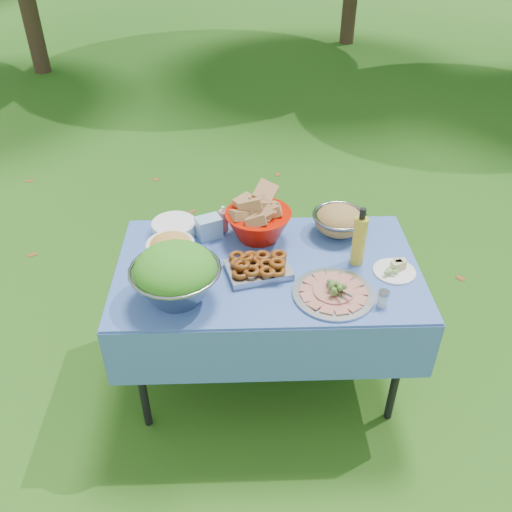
{
  "coord_description": "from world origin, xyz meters",
  "views": [
    {
      "loc": [
        -0.12,
        -2.08,
        2.35
      ],
      "look_at": [
        -0.06,
        0.0,
        0.82
      ],
      "focal_mm": 38.0,
      "sensor_mm": 36.0,
      "label": 1
    }
  ],
  "objects_px": {
    "salad_bowl": "(175,275)",
    "bread_bowl": "(258,218)",
    "pasta_bowl_steel": "(339,220)",
    "oil_bottle": "(360,236)",
    "plate_stack": "(174,227)",
    "picnic_table": "(267,323)",
    "charcuterie_platter": "(334,288)"
  },
  "relations": [
    {
      "from": "salad_bowl",
      "to": "bread_bowl",
      "type": "relative_size",
      "value": 1.17
    },
    {
      "from": "pasta_bowl_steel",
      "to": "oil_bottle",
      "type": "relative_size",
      "value": 0.92
    },
    {
      "from": "plate_stack",
      "to": "pasta_bowl_steel",
      "type": "relative_size",
      "value": 0.83
    },
    {
      "from": "picnic_table",
      "to": "pasta_bowl_steel",
      "type": "distance_m",
      "value": 0.66
    },
    {
      "from": "picnic_table",
      "to": "charcuterie_platter",
      "type": "distance_m",
      "value": 0.56
    },
    {
      "from": "salad_bowl",
      "to": "plate_stack",
      "type": "xyz_separation_m",
      "value": [
        -0.06,
        0.53,
        -0.1
      ]
    },
    {
      "from": "bread_bowl",
      "to": "charcuterie_platter",
      "type": "relative_size",
      "value": 0.92
    },
    {
      "from": "bread_bowl",
      "to": "charcuterie_platter",
      "type": "distance_m",
      "value": 0.58
    },
    {
      "from": "pasta_bowl_steel",
      "to": "picnic_table",
      "type": "bearing_deg",
      "value": -143.9
    },
    {
      "from": "oil_bottle",
      "to": "bread_bowl",
      "type": "bearing_deg",
      "value": 153.71
    },
    {
      "from": "bread_bowl",
      "to": "oil_bottle",
      "type": "height_order",
      "value": "oil_bottle"
    },
    {
      "from": "salad_bowl",
      "to": "oil_bottle",
      "type": "relative_size",
      "value": 1.32
    },
    {
      "from": "salad_bowl",
      "to": "plate_stack",
      "type": "height_order",
      "value": "salad_bowl"
    },
    {
      "from": "picnic_table",
      "to": "pasta_bowl_steel",
      "type": "height_order",
      "value": "pasta_bowl_steel"
    },
    {
      "from": "picnic_table",
      "to": "oil_bottle",
      "type": "xyz_separation_m",
      "value": [
        0.43,
        0.02,
        0.53
      ]
    },
    {
      "from": "pasta_bowl_steel",
      "to": "charcuterie_platter",
      "type": "height_order",
      "value": "pasta_bowl_steel"
    },
    {
      "from": "charcuterie_platter",
      "to": "bread_bowl",
      "type": "bearing_deg",
      "value": 124.06
    },
    {
      "from": "oil_bottle",
      "to": "plate_stack",
      "type": "bearing_deg",
      "value": 162.47
    },
    {
      "from": "picnic_table",
      "to": "pasta_bowl_steel",
      "type": "relative_size",
      "value": 5.27
    },
    {
      "from": "plate_stack",
      "to": "salad_bowl",
      "type": "bearing_deg",
      "value": -83.4
    },
    {
      "from": "picnic_table",
      "to": "plate_stack",
      "type": "height_order",
      "value": "plate_stack"
    },
    {
      "from": "picnic_table",
      "to": "salad_bowl",
      "type": "height_order",
      "value": "salad_bowl"
    },
    {
      "from": "plate_stack",
      "to": "charcuterie_platter",
      "type": "height_order",
      "value": "charcuterie_platter"
    },
    {
      "from": "salad_bowl",
      "to": "plate_stack",
      "type": "bearing_deg",
      "value": 96.6
    },
    {
      "from": "picnic_table",
      "to": "bread_bowl",
      "type": "distance_m",
      "value": 0.55
    },
    {
      "from": "pasta_bowl_steel",
      "to": "charcuterie_platter",
      "type": "bearing_deg",
      "value": -101.18
    },
    {
      "from": "plate_stack",
      "to": "bread_bowl",
      "type": "distance_m",
      "value": 0.45
    },
    {
      "from": "picnic_table",
      "to": "charcuterie_platter",
      "type": "relative_size",
      "value": 3.94
    },
    {
      "from": "picnic_table",
      "to": "salad_bowl",
      "type": "relative_size",
      "value": 3.67
    },
    {
      "from": "pasta_bowl_steel",
      "to": "bread_bowl",
      "type": "bearing_deg",
      "value": -175.79
    },
    {
      "from": "bread_bowl",
      "to": "oil_bottle",
      "type": "relative_size",
      "value": 1.12
    },
    {
      "from": "bread_bowl",
      "to": "charcuterie_platter",
      "type": "xyz_separation_m",
      "value": [
        0.32,
        -0.48,
        -0.07
      ]
    }
  ]
}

